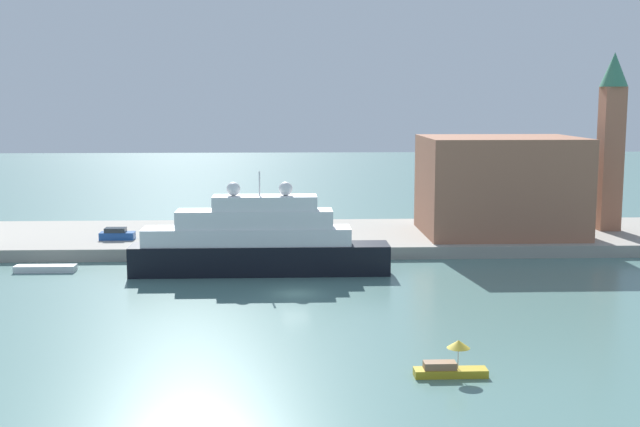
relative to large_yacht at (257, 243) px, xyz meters
name	(u,v)px	position (x,y,z in m)	size (l,w,h in m)	color
ground	(295,294)	(3.92, -9.09, -3.32)	(400.00, 400.00, 0.00)	slate
quay_dock	(293,238)	(3.92, 17.94, -2.61)	(110.00, 22.05, 1.43)	gray
large_yacht	(257,243)	(0.00, 0.00, 0.00)	(26.99, 4.23, 10.79)	black
small_motorboat	(450,364)	(13.93, -32.71, -2.50)	(4.87, 1.54, 2.48)	#B7991E
work_barge	(45,269)	(-22.52, 1.88, -2.97)	(6.38, 1.57, 0.70)	silver
harbor_building	(500,185)	(29.70, 16.03, 4.16)	(19.00, 14.95, 12.11)	#9E664C
bell_tower	(611,134)	(44.45, 18.37, 10.44)	(3.49, 3.49, 22.56)	#9E664C
parked_car	(117,234)	(-17.27, 13.57, -1.28)	(4.09, 1.77, 1.42)	#1E4C99
person_figure	(157,232)	(-12.50, 13.64, -1.08)	(0.36, 0.36, 1.75)	maroon
mooring_bollard	(276,243)	(1.93, 8.05, -1.48)	(0.41, 0.41, 0.83)	black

